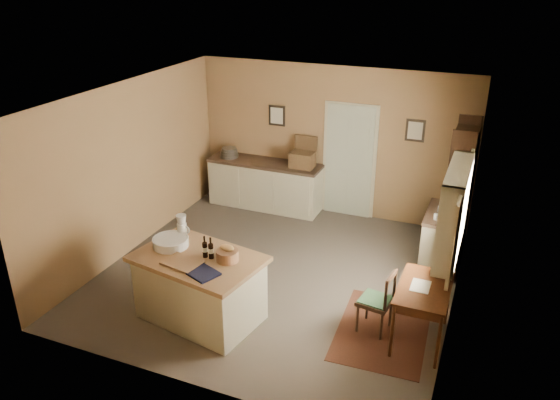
% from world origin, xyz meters
% --- Properties ---
extents(ground, '(5.00, 5.00, 0.00)m').
position_xyz_m(ground, '(0.00, 0.00, 0.00)').
color(ground, '#63554B').
rests_on(ground, ground).
extents(wall_back, '(5.00, 0.10, 2.70)m').
position_xyz_m(wall_back, '(0.00, 2.50, 1.35)').
color(wall_back, '#936C45').
rests_on(wall_back, ground).
extents(wall_front, '(5.00, 0.10, 2.70)m').
position_xyz_m(wall_front, '(0.00, -2.50, 1.35)').
color(wall_front, '#936C45').
rests_on(wall_front, ground).
extents(wall_left, '(0.10, 5.00, 2.70)m').
position_xyz_m(wall_left, '(-2.50, 0.00, 1.35)').
color(wall_left, '#936C45').
rests_on(wall_left, ground).
extents(wall_right, '(0.10, 5.00, 2.70)m').
position_xyz_m(wall_right, '(2.50, 0.00, 1.35)').
color(wall_right, '#936C45').
rests_on(wall_right, ground).
extents(ceiling, '(5.00, 5.00, 0.00)m').
position_xyz_m(ceiling, '(0.00, 0.00, 2.70)').
color(ceiling, silver).
rests_on(ceiling, wall_back).
extents(door, '(0.97, 0.06, 2.11)m').
position_xyz_m(door, '(0.35, 2.47, 1.05)').
color(door, '#B3B99F').
rests_on(door, ground).
extents(framed_prints, '(2.82, 0.02, 0.38)m').
position_xyz_m(framed_prints, '(0.20, 2.48, 1.72)').
color(framed_prints, black).
rests_on(framed_prints, ground).
extents(window, '(0.25, 1.99, 1.12)m').
position_xyz_m(window, '(2.42, -0.20, 1.55)').
color(window, beige).
rests_on(window, ground).
extents(work_island, '(1.75, 1.30, 1.20)m').
position_xyz_m(work_island, '(-0.53, -1.36, 0.48)').
color(work_island, beige).
rests_on(work_island, ground).
extents(sideboard, '(2.15, 0.61, 1.18)m').
position_xyz_m(sideboard, '(-1.17, 2.20, 0.48)').
color(sideboard, beige).
rests_on(sideboard, ground).
extents(rug, '(1.18, 1.65, 0.01)m').
position_xyz_m(rug, '(1.75, -0.75, 0.00)').
color(rug, '#562A1A').
rests_on(rug, ground).
extents(writing_desk, '(0.61, 0.99, 0.82)m').
position_xyz_m(writing_desk, '(2.20, -0.75, 0.67)').
color(writing_desk, '#371A0B').
rests_on(writing_desk, ground).
extents(desk_chair, '(0.45, 0.45, 0.84)m').
position_xyz_m(desk_chair, '(1.63, -0.76, 0.42)').
color(desk_chair, black).
rests_on(desk_chair, ground).
extents(right_cabinet, '(0.56, 1.00, 0.99)m').
position_xyz_m(right_cabinet, '(2.20, 1.18, 0.46)').
color(right_cabinet, beige).
rests_on(right_cabinet, ground).
extents(shelving_unit, '(0.36, 0.95, 2.12)m').
position_xyz_m(shelving_unit, '(2.36, 1.82, 1.06)').
color(shelving_unit, black).
rests_on(shelving_unit, ground).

